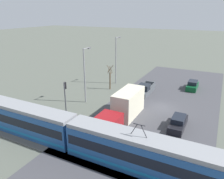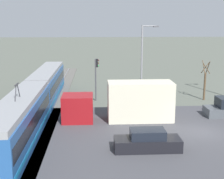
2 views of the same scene
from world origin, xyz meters
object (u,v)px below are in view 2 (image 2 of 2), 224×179
(light_rail_tram, at_px, (37,98))
(sedan_car_0, at_px, (147,142))
(box_truck, at_px, (125,103))
(traffic_light_pole, at_px, (96,74))
(street_tree, at_px, (205,82))
(street_lamp_mid_block, at_px, (143,58))

(light_rail_tram, relative_size, sedan_car_0, 6.05)
(box_truck, height_order, traffic_light_pole, traffic_light_pole)
(sedan_car_0, bearing_deg, street_tree, 147.51)
(traffic_light_pole, bearing_deg, light_rail_tram, 133.28)
(box_truck, relative_size, street_tree, 2.18)
(light_rail_tram, bearing_deg, street_tree, -74.22)
(sedan_car_0, height_order, street_lamp_mid_block, street_lamp_mid_block)
(box_truck, bearing_deg, street_lamp_mid_block, -19.79)
(light_rail_tram, distance_m, street_tree, 19.37)
(light_rail_tram, height_order, sedan_car_0, light_rail_tram)
(box_truck, height_order, street_lamp_mid_block, street_lamp_mid_block)
(traffic_light_pole, xyz_separation_m, street_tree, (-0.29, -12.74, -1.09))
(sedan_car_0, bearing_deg, traffic_light_pole, -166.45)
(traffic_light_pole, xyz_separation_m, street_lamp_mid_block, (0.33, -5.50, 1.78))
(sedan_car_0, bearing_deg, street_lamp_mid_block, 172.62)
(sedan_car_0, bearing_deg, box_truck, -172.40)
(light_rail_tram, relative_size, box_truck, 2.83)
(light_rail_tram, xyz_separation_m, street_lamp_mid_block, (5.88, -11.40, 3.25))
(box_truck, distance_m, street_tree, 12.56)
(light_rail_tram, xyz_separation_m, street_tree, (5.27, -18.64, 0.38))
(box_truck, bearing_deg, light_rail_tram, 75.87)
(street_tree, distance_m, street_lamp_mid_block, 7.81)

